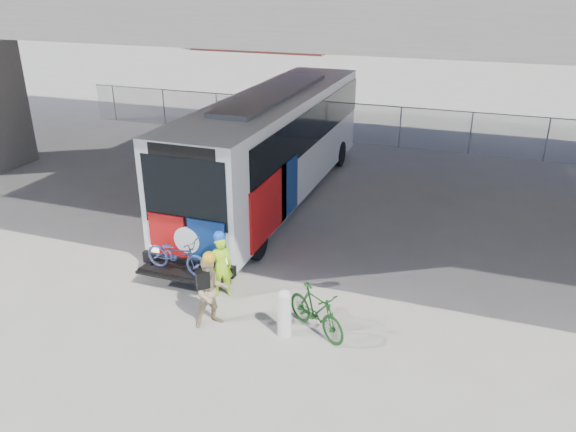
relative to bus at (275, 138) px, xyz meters
The scene contains 7 objects.
ground 5.25m from the bus, 65.42° to the right, with size 160.00×160.00×0.00m, color #9E9991.
bus is the anchor object (origin of this frame).
chainlink_fence 7.92m from the bus, 75.31° to the left, with size 30.00×0.06×30.00m.
bollard 8.27m from the bus, 67.60° to the right, with size 0.29×0.29×1.12m.
cyclist_hivis 6.68m from the bus, 80.30° to the right, with size 0.67×0.63×1.69m.
cyclist_tan 7.89m from the bus, 79.22° to the right, with size 1.00×0.99×1.79m.
bike_parked 8.22m from the bus, 62.74° to the right, with size 0.50×1.77×1.06m, color #164517.
Camera 1 is at (4.58, -12.58, 7.13)m, focal length 35.00 mm.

